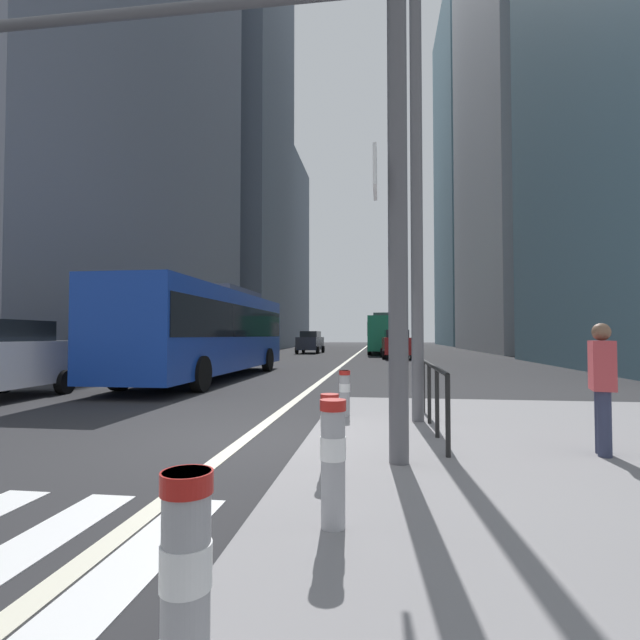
{
  "coord_description": "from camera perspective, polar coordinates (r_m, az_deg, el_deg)",
  "views": [
    {
      "loc": [
        2.03,
        -6.66,
        1.56
      ],
      "look_at": [
        -3.55,
        35.79,
        2.99
      ],
      "focal_mm": 26.04,
      "sensor_mm": 36.0,
      "label": 1
    }
  ],
  "objects": [
    {
      "name": "pedestrian_waiting",
      "position": [
        6.48,
        31.37,
        -6.57
      ],
      "size": [
        0.32,
        0.43,
        1.56
      ],
      "color": "#2D334C",
      "rests_on": "median_island"
    },
    {
      "name": "office_tower_left_mid",
      "position": [
        59.51,
        -11.42,
        20.05
      ],
      "size": [
        13.09,
        16.85,
        47.56
      ],
      "primitive_type": "cube",
      "color": "slate",
      "rests_on": "ground"
    },
    {
      "name": "office_tower_right_mid",
      "position": [
        56.69,
        24.28,
        24.76
      ],
      "size": [
        11.39,
        23.35,
        53.72
      ],
      "primitive_type": "cube",
      "color": "#9E9EA3",
      "rests_on": "ground"
    },
    {
      "name": "bollard_back",
      "position": [
        8.23,
        3.05,
        -8.65
      ],
      "size": [
        0.2,
        0.2,
        0.8
      ],
      "color": "#99999E",
      "rests_on": "median_island"
    },
    {
      "name": "bollard_front",
      "position": [
        2.02,
        -16.17,
        -28.52
      ],
      "size": [
        0.2,
        0.2,
        0.91
      ],
      "color": "#99999E",
      "rests_on": "median_island"
    },
    {
      "name": "office_tower_left_far",
      "position": [
        76.59,
        -6.31,
        8.28
      ],
      "size": [
        10.45,
        18.37,
        30.21
      ],
      "primitive_type": "cube",
      "color": "slate",
      "rests_on": "ground"
    },
    {
      "name": "ground_plane",
      "position": [
        26.78,
        3.15,
        -5.26
      ],
      "size": [
        160.0,
        160.0,
        0.0
      ],
      "primitive_type": "plane",
      "color": "#28282B"
    },
    {
      "name": "car_receding_near",
      "position": [
        56.36,
        8.34,
        -2.48
      ],
      "size": [
        2.15,
        4.33,
        1.94
      ],
      "color": "silver",
      "rests_on": "ground"
    },
    {
      "name": "car_oncoming_far",
      "position": [
        41.12,
        -1.19,
        -2.71
      ],
      "size": [
        2.17,
        4.26,
        1.94
      ],
      "color": "#232838",
      "rests_on": "ground"
    },
    {
      "name": "bollard_right",
      "position": [
        5.0,
        1.19,
        -13.07
      ],
      "size": [
        0.2,
        0.2,
        0.8
      ],
      "color": "#99999E",
      "rests_on": "median_island"
    },
    {
      "name": "car_receding_far",
      "position": [
        32.03,
        9.36,
        -2.91
      ],
      "size": [
        2.18,
        4.49,
        1.94
      ],
      "color": "maroon",
      "rests_on": "ground"
    },
    {
      "name": "pedestrian_railing",
      "position": [
        7.22,
        13.69,
        -7.61
      ],
      "size": [
        0.06,
        3.2,
        0.98
      ],
      "color": "black",
      "rests_on": "median_island"
    },
    {
      "name": "traffic_signal_gantry",
      "position": [
        6.1,
        -11.34,
        22.77
      ],
      "size": [
        6.02,
        0.65,
        6.0
      ],
      "color": "#515156",
      "rests_on": "median_island"
    },
    {
      "name": "bollard_left",
      "position": [
        3.57,
        1.62,
        -16.41
      ],
      "size": [
        0.2,
        0.2,
        0.94
      ],
      "color": "#99999E",
      "rests_on": "median_island"
    },
    {
      "name": "office_tower_left_near",
      "position": [
        37.53,
        -26.42,
        30.1
      ],
      "size": [
        11.65,
        25.6,
        42.69
      ],
      "primitive_type": "cube",
      "color": "slate",
      "rests_on": "ground"
    },
    {
      "name": "city_bus_blue_oncoming",
      "position": [
        17.21,
        -13.37,
        -0.95
      ],
      "size": [
        2.74,
        11.74,
        3.4
      ],
      "color": "#14389E",
      "rests_on": "ground"
    },
    {
      "name": "office_tower_right_far",
      "position": [
        81.76,
        18.43,
        16.54
      ],
      "size": [
        10.31,
        21.98,
        54.62
      ],
      "primitive_type": "cube",
      "color": "slate",
      "rests_on": "ground"
    },
    {
      "name": "lane_centre_line",
      "position": [
        36.75,
        4.33,
        -4.34
      ],
      "size": [
        0.2,
        80.0,
        0.01
      ],
      "primitive_type": "cube",
      "color": "beige",
      "rests_on": "ground"
    },
    {
      "name": "city_bus_red_receding",
      "position": [
        41.03,
        8.0,
        -1.51
      ],
      "size": [
        2.89,
        11.43,
        3.4
      ],
      "color": "#198456",
      "rests_on": "ground"
    },
    {
      "name": "street_lamp_post",
      "position": [
        8.7,
        11.71,
        23.44
      ],
      "size": [
        5.5,
        0.32,
        8.0
      ],
      "color": "#56565B",
      "rests_on": "median_island"
    },
    {
      "name": "car_oncoming_mid",
      "position": [
        34.34,
        -7.64,
        -2.86
      ],
      "size": [
        2.19,
        4.16,
        1.94
      ],
      "color": "gold",
      "rests_on": "ground"
    }
  ]
}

